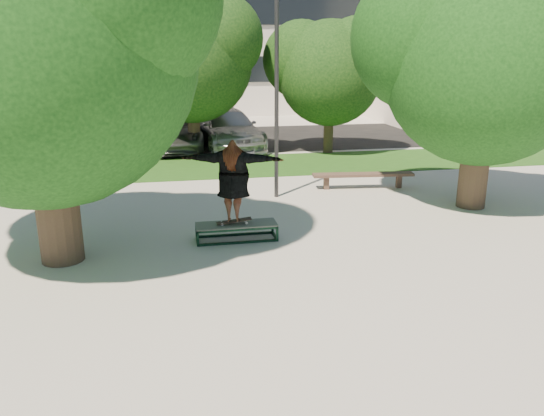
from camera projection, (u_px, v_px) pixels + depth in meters
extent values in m
plane|color=#ADA99F|center=(276.00, 264.00, 10.55)|extent=(120.00, 120.00, 0.00)
cube|color=#1F4814|center=(253.00, 165.00, 19.68)|extent=(30.00, 4.00, 0.02)
cube|color=black|center=(212.00, 139.00, 25.63)|extent=(40.00, 8.00, 0.01)
cylinder|color=#38281E|center=(55.00, 183.00, 10.29)|extent=(0.84, 0.84, 3.20)
sphere|color=black|center=(39.00, 51.00, 9.59)|extent=(5.80, 5.80, 5.80)
cylinder|color=#38281E|center=(476.00, 152.00, 14.04)|extent=(0.76, 0.76, 3.00)
sphere|color=black|center=(486.00, 63.00, 13.40)|extent=(5.20, 5.20, 5.20)
sphere|color=black|center=(426.00, 37.00, 13.71)|extent=(3.90, 3.90, 3.90)
cylinder|color=#38281E|center=(43.00, 128.00, 19.35)|extent=(0.44, 0.44, 2.80)
sphere|color=black|center=(36.00, 69.00, 18.76)|extent=(4.40, 4.40, 4.40)
sphere|color=black|center=(6.00, 53.00, 19.03)|extent=(3.30, 3.30, 3.30)
sphere|color=black|center=(61.00, 47.00, 18.31)|extent=(3.08, 3.08, 3.08)
cylinder|color=#38281E|center=(193.00, 118.00, 21.25)|extent=(0.50, 0.50, 3.00)
sphere|color=black|center=(191.00, 61.00, 20.63)|extent=(4.80, 4.80, 4.80)
sphere|color=black|center=(159.00, 45.00, 20.92)|extent=(3.60, 3.60, 3.60)
sphere|color=black|center=(219.00, 38.00, 20.13)|extent=(3.36, 3.36, 3.36)
cylinder|color=#38281E|center=(329.00, 122.00, 21.83)|extent=(0.40, 0.40, 2.60)
sphere|color=black|center=(330.00, 73.00, 21.29)|extent=(4.20, 4.20, 4.20)
sphere|color=black|center=(301.00, 60.00, 21.54)|extent=(3.15, 3.15, 3.15)
sphere|color=black|center=(357.00, 54.00, 20.86)|extent=(2.94, 2.94, 2.94)
cylinder|color=#2D2D30|center=(277.00, 92.00, 14.60)|extent=(0.12, 0.12, 6.00)
cube|color=black|center=(166.00, 70.00, 32.84)|extent=(27.60, 0.12, 1.60)
cube|color=black|center=(163.00, 10.00, 31.85)|extent=(27.60, 0.12, 1.60)
cube|color=silver|center=(488.00, 53.00, 33.40)|extent=(15.00, 10.00, 8.00)
cube|color=#475147|center=(236.00, 224.00, 11.81)|extent=(1.80, 0.60, 0.03)
cylinder|color=white|center=(222.00, 224.00, 11.66)|extent=(0.06, 0.03, 0.06)
cylinder|color=white|center=(222.00, 222.00, 11.81)|extent=(0.06, 0.03, 0.06)
cylinder|color=white|center=(247.00, 223.00, 11.76)|extent=(0.06, 0.03, 0.06)
cylinder|color=white|center=(246.00, 221.00, 11.91)|extent=(0.06, 0.03, 0.06)
cube|color=black|center=(234.00, 221.00, 11.78)|extent=(0.78, 0.20, 0.10)
imported|color=#4C2A20|center=(233.00, 181.00, 11.52)|extent=(2.31, 1.26, 1.81)
cube|color=brown|center=(326.00, 183.00, 16.24)|extent=(0.17, 0.17, 0.41)
cube|color=brown|center=(399.00, 181.00, 16.43)|extent=(0.17, 0.17, 0.41)
cube|color=brown|center=(363.00, 175.00, 16.28)|extent=(3.14, 0.73, 0.08)
imported|color=#BDBCC2|center=(93.00, 127.00, 23.91)|extent=(2.67, 5.07, 1.64)
imported|color=black|center=(172.00, 123.00, 25.41)|extent=(1.88, 4.89, 1.59)
imported|color=slate|center=(170.00, 132.00, 22.77)|extent=(2.75, 5.52, 1.50)
imported|color=#B1B1B6|center=(227.00, 129.00, 23.13)|extent=(3.08, 5.96, 1.65)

